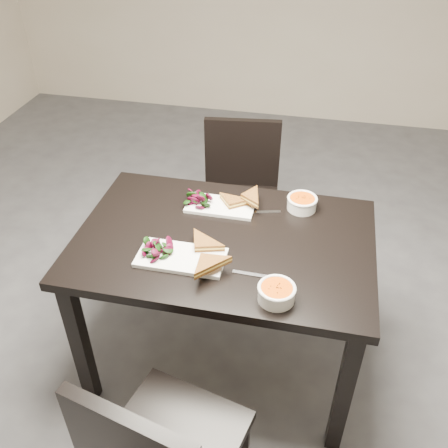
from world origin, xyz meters
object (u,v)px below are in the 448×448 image
soup_bowl_near (277,292)px  plate_far (220,206)px  plate_near (181,258)px  soup_bowl_far (302,202)px  table (224,256)px  chair_far (240,188)px

soup_bowl_near → plate_far: size_ratio=0.45×
plate_near → soup_bowl_far: (0.42, 0.44, 0.03)m
table → chair_far: (-0.07, 0.78, -0.17)m
table → soup_bowl_far: 0.42m
plate_near → soup_bowl_near: soup_bowl_near is taller
table → soup_bowl_near: size_ratio=8.92×
table → soup_bowl_near: (0.25, -0.30, 0.13)m
table → chair_far: chair_far is taller
plate_near → soup_bowl_near: bearing=-19.3°
plate_near → soup_bowl_near: size_ratio=2.50×
chair_far → plate_far: chair_far is taller
plate_far → soup_bowl_far: soup_bowl_far is taller
table → soup_bowl_far: bearing=43.5°
soup_bowl_near → plate_far: 0.59m
chair_far → plate_far: 0.64m
plate_near → table: bearing=51.2°
table → plate_far: plate_far is taller
soup_bowl_near → chair_far: bearing=106.7°
chair_far → soup_bowl_near: 1.17m
chair_far → soup_bowl_near: size_ratio=6.32×
table → soup_bowl_near: soup_bowl_near is taller
plate_near → soup_bowl_far: 0.61m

